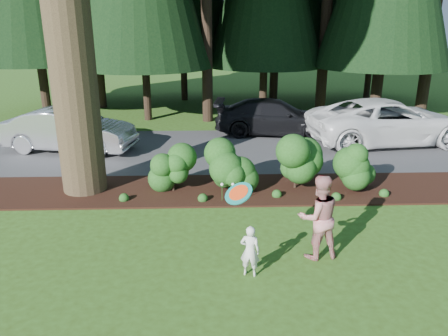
% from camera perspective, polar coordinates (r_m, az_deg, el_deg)
% --- Properties ---
extents(ground, '(80.00, 80.00, 0.00)m').
position_cam_1_polar(ground, '(10.00, 3.66, -9.85)').
color(ground, '#304C15').
rests_on(ground, ground).
extents(mulch_bed, '(16.00, 2.50, 0.05)m').
position_cam_1_polar(mulch_bed, '(12.93, 2.29, -2.83)').
color(mulch_bed, black).
rests_on(mulch_bed, ground).
extents(driveway, '(22.00, 6.00, 0.03)m').
position_cam_1_polar(driveway, '(16.94, 1.26, 2.46)').
color(driveway, '#38383A').
rests_on(driveway, ground).
extents(shrub_row, '(6.53, 1.60, 1.61)m').
position_cam_1_polar(shrub_row, '(12.63, 5.86, 0.35)').
color(shrub_row, '#1E4615').
rests_on(shrub_row, ground).
extents(lily_cluster, '(0.69, 0.09, 0.57)m').
position_cam_1_polar(lily_cluster, '(11.95, 1.18, -2.25)').
color(lily_cluster, '#1E4615').
rests_on(lily_cluster, ground).
extents(car_silver_wagon, '(5.14, 2.62, 1.61)m').
position_cam_1_polar(car_silver_wagon, '(17.52, -19.55, 4.70)').
color(car_silver_wagon, silver).
rests_on(car_silver_wagon, driveway).
extents(car_white_suv, '(6.72, 3.75, 1.78)m').
position_cam_1_polar(car_white_suv, '(18.74, 20.64, 5.70)').
color(car_white_suv, silver).
rests_on(car_white_suv, driveway).
extents(car_dark_suv, '(5.39, 2.72, 1.50)m').
position_cam_1_polar(car_dark_suv, '(19.17, 6.63, 6.63)').
color(car_dark_suv, black).
rests_on(car_dark_suv, driveway).
extents(child, '(0.44, 0.35, 1.06)m').
position_cam_1_polar(child, '(8.64, 3.41, -10.76)').
color(child, silver).
rests_on(child, ground).
extents(adult, '(1.00, 0.84, 1.83)m').
position_cam_1_polar(adult, '(9.30, 12.24, -6.28)').
color(adult, '#A91620').
rests_on(adult, ground).
extents(frisbee, '(0.59, 0.54, 0.43)m').
position_cam_1_polar(frisbee, '(8.29, 1.92, -3.31)').
color(frisbee, '#177E75').
rests_on(frisbee, ground).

